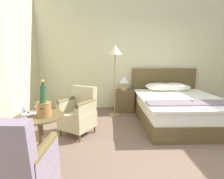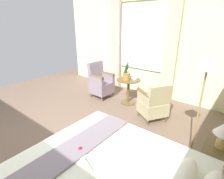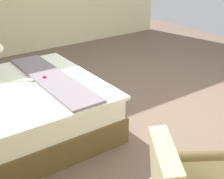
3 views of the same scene
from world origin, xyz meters
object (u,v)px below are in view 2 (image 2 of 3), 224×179
at_px(floor_lamp_brass, 207,72).
at_px(nightstand, 216,164).
at_px(snack_plate, 134,78).
at_px(armchair_by_window, 154,103).
at_px(armchair_facing_bed, 100,82).
at_px(champagne_bucket, 126,75).
at_px(wine_glass_near_edge, 129,74).
at_px(wine_glass_near_bucket, 135,76).
at_px(side_table_round, 128,89).

bearing_deg(floor_lamp_brass, nightstand, 54.80).
xyz_separation_m(snack_plate, armchair_by_window, (0.53, 0.86, -0.27)).
relative_size(armchair_by_window, armchair_facing_bed, 0.88).
bearing_deg(nightstand, champagne_bucket, -118.73).
bearing_deg(wine_glass_near_edge, snack_plate, 92.25).
bearing_deg(armchair_by_window, wine_glass_near_bucket, -119.26).
bearing_deg(side_table_round, wine_glass_near_bucket, 118.73).
bearing_deg(champagne_bucket, wine_glass_near_bucket, 133.41).
height_order(side_table_round, wine_glass_near_bucket, wine_glass_near_bucket).
distance_m(snack_plate, armchair_by_window, 1.04).
relative_size(side_table_round, wine_glass_near_edge, 4.52).
relative_size(champagne_bucket, wine_glass_near_bucket, 3.23).
height_order(floor_lamp_brass, champagne_bucket, floor_lamp_brass).
bearing_deg(nightstand, snack_plate, -123.98).
bearing_deg(side_table_round, armchair_by_window, 68.14).
xyz_separation_m(side_table_round, armchair_facing_bed, (0.12, -0.89, 0.03)).
height_order(side_table_round, armchair_facing_bed, armchair_facing_bed).
relative_size(wine_glass_near_bucket, armchair_facing_bed, 0.15).
distance_m(wine_glass_near_bucket, wine_glass_near_edge, 0.23).
xyz_separation_m(wine_glass_near_bucket, armchair_by_window, (0.44, 0.78, -0.37)).
height_order(nightstand, floor_lamp_brass, floor_lamp_brass).
distance_m(champagne_bucket, snack_plate, 0.28).
distance_m(snack_plate, armchair_facing_bed, 1.02).
relative_size(champagne_bucket, armchair_facing_bed, 0.47).
height_order(floor_lamp_brass, armchair_by_window, floor_lamp_brass).
height_order(nightstand, armchair_by_window, armchair_by_window).
height_order(snack_plate, armchair_by_window, armchair_by_window).
bearing_deg(floor_lamp_brass, armchair_by_window, -125.35).
relative_size(side_table_round, snack_plate, 3.74).
xyz_separation_m(nightstand, wine_glass_near_edge, (-1.51, -2.40, 0.50)).
distance_m(champagne_bucket, wine_glass_near_bucket, 0.22).
xyz_separation_m(side_table_round, snack_plate, (-0.16, 0.06, 0.27)).
bearing_deg(champagne_bucket, side_table_round, 161.87).
distance_m(nightstand, champagne_bucket, 2.71).
bearing_deg(floor_lamp_brass, snack_plate, -123.73).
xyz_separation_m(champagne_bucket, armchair_by_window, (0.29, 0.94, -0.40)).
relative_size(side_table_round, wine_glass_near_bucket, 4.57).
bearing_deg(champagne_bucket, snack_plate, 160.75).
relative_size(side_table_round, armchair_by_window, 0.76).
bearing_deg(side_table_round, snack_plate, 160.23).
bearing_deg(wine_glass_near_bucket, armchair_by_window, 60.74).
distance_m(champagne_bucket, armchair_facing_bed, 0.94).
relative_size(snack_plate, armchair_facing_bed, 0.18).
relative_size(wine_glass_near_edge, armchair_facing_bed, 0.15).
bearing_deg(wine_glass_near_bucket, floor_lamp_brass, 57.19).
bearing_deg(floor_lamp_brass, side_table_round, -119.41).
bearing_deg(champagne_bucket, wine_glass_near_edge, -164.77).
relative_size(wine_glass_near_bucket, wine_glass_near_edge, 0.99).
bearing_deg(nightstand, side_table_round, -120.40).
height_order(floor_lamp_brass, snack_plate, floor_lamp_brass).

